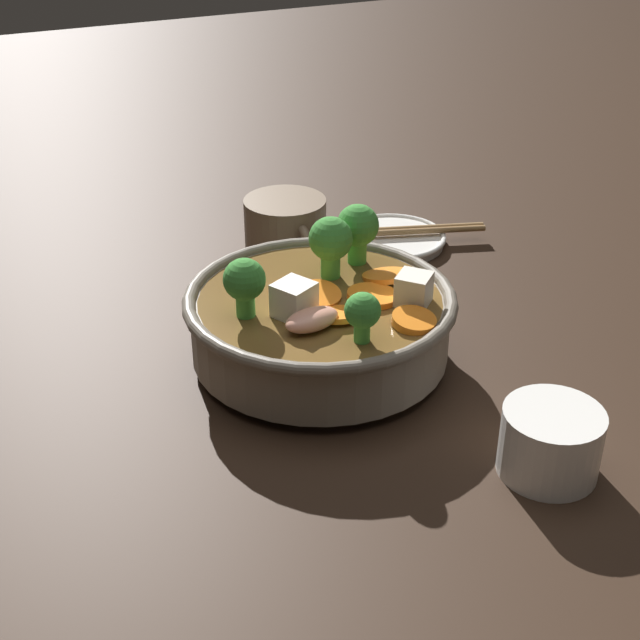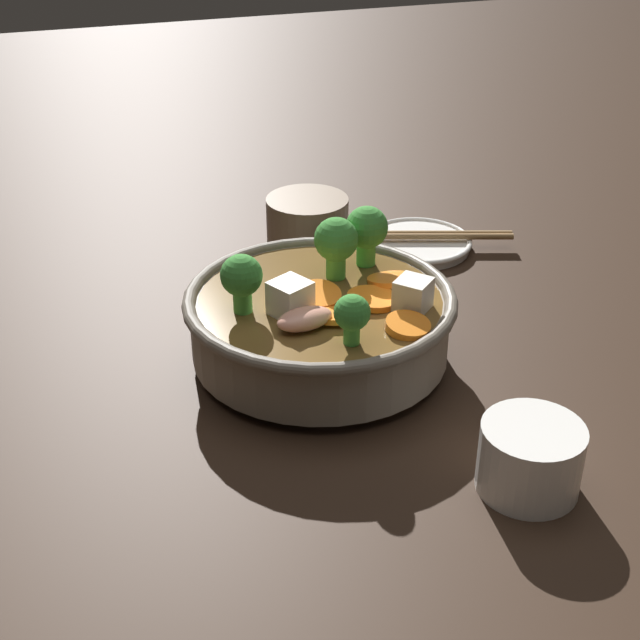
{
  "view_description": "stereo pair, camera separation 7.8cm",
  "coord_description": "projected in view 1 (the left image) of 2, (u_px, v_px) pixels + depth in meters",
  "views": [
    {
      "loc": [
        0.61,
        -0.29,
        0.43
      ],
      "look_at": [
        0.0,
        0.0,
        0.04
      ],
      "focal_mm": 50.0,
      "sensor_mm": 36.0,
      "label": 1
    },
    {
      "loc": [
        0.64,
        -0.22,
        0.43
      ],
      "look_at": [
        0.0,
        0.0,
        0.04
      ],
      "focal_mm": 50.0,
      "sensor_mm": 36.0,
      "label": 2
    }
  ],
  "objects": [
    {
      "name": "tea_cup",
      "position": [
        550.0,
        441.0,
        0.66
      ],
      "size": [
        0.08,
        0.08,
        0.05
      ],
      "color": "white",
      "rests_on": "ground_plane"
    },
    {
      "name": "side_saucer",
      "position": [
        393.0,
        239.0,
        1.02
      ],
      "size": [
        0.12,
        0.12,
        0.01
      ],
      "color": "white",
      "rests_on": "ground_plane"
    },
    {
      "name": "stirfry_bowl",
      "position": [
        321.0,
        316.0,
        0.78
      ],
      "size": [
        0.24,
        0.24,
        0.12
      ],
      "color": "slate",
      "rests_on": "ground_plane"
    },
    {
      "name": "dark_mug",
      "position": [
        286.0,
        231.0,
        0.97
      ],
      "size": [
        0.11,
        0.09,
        0.07
      ],
      "color": "brown",
      "rests_on": "ground_plane"
    },
    {
      "name": "chopsticks_pair",
      "position": [
        393.0,
        231.0,
        1.01
      ],
      "size": [
        0.08,
        0.21,
        0.01
      ],
      "color": "olive",
      "rests_on": "side_saucer"
    },
    {
      "name": "ground_plane",
      "position": [
        320.0,
        360.0,
        0.81
      ],
      "size": [
        3.0,
        3.0,
        0.0
      ],
      "primitive_type": "plane",
      "color": "black"
    }
  ]
}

